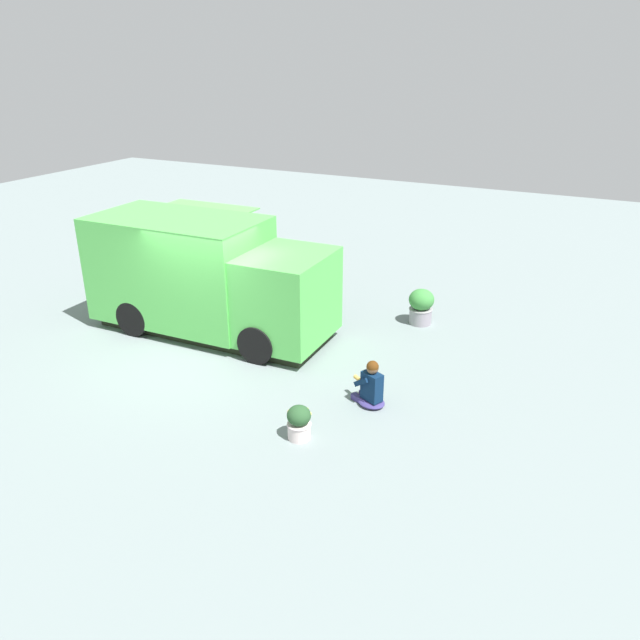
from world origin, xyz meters
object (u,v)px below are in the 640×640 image
food_truck (207,279)px  person_customer (371,387)px  planter_flowering_near (299,422)px  planter_flowering_far (421,306)px

food_truck → person_customer: bearing=162.6°
food_truck → planter_flowering_near: food_truck is taller
food_truck → person_customer: size_ratio=6.22×
food_truck → planter_flowering_near: size_ratio=9.19×
planter_flowering_far → planter_flowering_near: bearing=86.7°
planter_flowering_near → planter_flowering_far: 5.41m
planter_flowering_far → person_customer: bearing=94.8°
food_truck → person_customer: food_truck is taller
planter_flowering_near → food_truck: bearing=-37.0°
food_truck → person_customer: 4.80m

